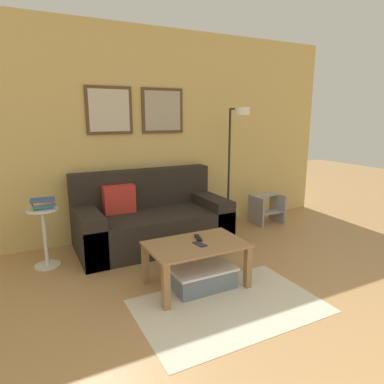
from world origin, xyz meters
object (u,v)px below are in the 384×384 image
object	(u,v)px
step_stool	(267,208)
side_table	(45,232)
remote_control	(198,238)
cell_phone	(200,244)
storage_bin	(201,276)
floor_lamp	(236,150)
book_stack	(43,203)
couch	(151,221)
coffee_table	(196,252)

from	to	relation	value
step_stool	side_table	bearing A→B (deg)	-177.64
remote_control	step_stool	world-z (taller)	remote_control
cell_phone	step_stool	bearing A→B (deg)	26.83
remote_control	storage_bin	bearing A→B (deg)	-90.73
storage_bin	floor_lamp	bearing A→B (deg)	45.60
storage_bin	cell_phone	size ratio (longest dim) A/B	4.04
floor_lamp	book_stack	bearing A→B (deg)	-179.45
book_stack	cell_phone	xyz separation A→B (m)	(1.16, -1.11, -0.25)
cell_phone	remote_control	bearing A→B (deg)	59.89
book_stack	step_stool	size ratio (longest dim) A/B	0.56
couch	remote_control	bearing A→B (deg)	-86.80
coffee_table	book_stack	bearing A→B (deg)	136.98
side_table	couch	bearing A→B (deg)	4.99
side_table	storage_bin	bearing A→B (deg)	-42.68
storage_bin	book_stack	distance (m)	1.72
coffee_table	book_stack	xyz separation A→B (m)	(-1.15, 1.07, 0.34)
couch	step_stool	bearing A→B (deg)	0.60
couch	side_table	bearing A→B (deg)	-175.01
couch	storage_bin	world-z (taller)	couch
coffee_table	floor_lamp	xyz separation A→B (m)	(1.14, 1.09, 0.76)
couch	cell_phone	xyz separation A→B (m)	(0.01, -1.20, 0.12)
side_table	cell_phone	bearing A→B (deg)	-42.99
book_stack	remote_control	bearing A→B (deg)	-38.81
floor_lamp	step_stool	size ratio (longest dim) A/B	3.83
side_table	book_stack	xyz separation A→B (m)	(0.01, 0.01, 0.30)
coffee_table	side_table	xyz separation A→B (m)	(-1.16, 1.06, 0.03)
side_table	step_stool	xyz separation A→B (m)	(2.93, 0.12, -0.14)
remote_control	couch	bearing A→B (deg)	107.63
couch	coffee_table	bearing A→B (deg)	-90.45
cell_phone	book_stack	bearing A→B (deg)	128.41
storage_bin	remote_control	bearing A→B (deg)	74.84
floor_lamp	side_table	distance (m)	2.41
coffee_table	side_table	size ratio (longest dim) A/B	1.42
side_table	remote_control	xyz separation A→B (m)	(1.23, -0.97, 0.05)
couch	remote_control	xyz separation A→B (m)	(0.06, -1.07, 0.12)
remote_control	side_table	bearing A→B (deg)	156.24
floor_lamp	side_table	bearing A→B (deg)	-179.19
book_stack	cell_phone	world-z (taller)	book_stack
couch	step_stool	size ratio (longest dim) A/B	4.15
floor_lamp	cell_phone	bearing A→B (deg)	-134.91
storage_bin	floor_lamp	distance (m)	1.87
remote_control	book_stack	bearing A→B (deg)	155.63
storage_bin	side_table	bearing A→B (deg)	137.32
coffee_table	book_stack	world-z (taller)	book_stack
storage_bin	step_stool	distance (m)	2.13
couch	step_stool	world-z (taller)	couch
coffee_table	remote_control	size ratio (longest dim) A/B	5.76
storage_bin	step_stool	world-z (taller)	step_stool
side_table	step_stool	size ratio (longest dim) A/B	1.45
floor_lamp	book_stack	world-z (taller)	floor_lamp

